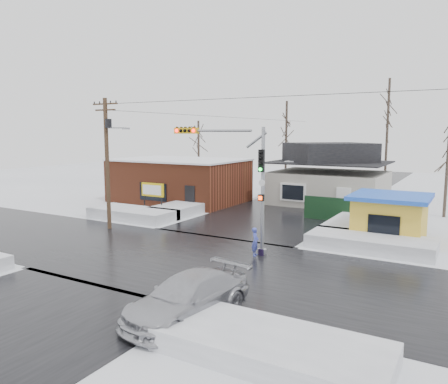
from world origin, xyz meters
The scene contains 21 objects.
ground centered at (0.00, 0.00, 0.00)m, with size 120.00×120.00×0.00m, color white.
road_ns centered at (0.00, 0.00, 0.01)m, with size 10.00×120.00×0.02m, color black.
road_ew centered at (0.00, 0.00, 0.01)m, with size 120.00×10.00×0.02m, color black.
snowbank_nw centered at (-9.00, 7.00, 0.40)m, with size 7.00×3.00×0.80m, color white.
snowbank_ne centered at (9.00, 7.00, 0.40)m, with size 7.00×3.00×0.80m, color white.
snowbank_se centered at (9.00, -7.00, 0.35)m, with size 7.00×3.00×0.70m, color white.
snowbank_nside_w centered at (-7.00, 12.00, 0.40)m, with size 3.00×8.00×0.80m, color white.
snowbank_nside_e centered at (7.00, 12.00, 0.40)m, with size 3.00×8.00×0.80m, color white.
traffic_signal centered at (2.43, 2.97, 4.54)m, with size 6.05×0.68×7.00m.
utility_pole centered at (-7.93, 3.50, 5.11)m, with size 3.15×0.44×9.00m.
brick_building centered at (-11.00, 15.99, 2.08)m, with size 12.20×8.20×4.12m.
marquee_sign centered at (-9.00, 9.49, 1.92)m, with size 2.20×0.21×2.55m.
house centered at (2.00, 22.00, 2.62)m, with size 10.40×8.40×5.76m.
kiosk centered at (9.50, 9.99, 1.46)m, with size 4.60×4.60×2.88m.
fence centered at (6.50, 14.00, 0.90)m, with size 8.00×0.12×1.80m, color black.
tree_far_left centered at (-4.00, 26.00, 7.95)m, with size 3.00×3.00×10.00m.
tree_far_mid centered at (6.00, 28.00, 9.54)m, with size 3.00×3.00×12.00m.
tree_far_west centered at (-14.00, 24.00, 6.36)m, with size 3.00×3.00×8.00m.
pedestrian centered at (3.80, 2.54, 0.78)m, with size 0.57×0.37×1.55m, color #4551C1.
car centered at (5.26, -5.98, 0.80)m, with size 2.23×5.49×1.59m, color #B5B6BD.
shopping_bag centered at (4.08, 2.70, 0.17)m, with size 0.28×0.12×0.35m, color black.
Camera 1 is at (13.95, -18.37, 6.74)m, focal length 35.00 mm.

